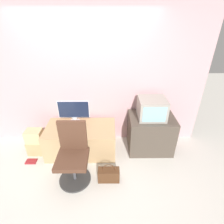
# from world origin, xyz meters

# --- Properties ---
(ground_plane) EXTENTS (12.00, 12.00, 0.00)m
(ground_plane) POSITION_xyz_m (0.00, 0.00, 0.00)
(ground_plane) COLOR beige
(wall_back) EXTENTS (4.40, 0.05, 2.60)m
(wall_back) POSITION_xyz_m (0.00, 1.32, 1.30)
(wall_back) COLOR #CC9EA3
(wall_back) RESTS_ON ground_plane
(desk) EXTENTS (1.29, 0.70, 0.55)m
(desk) POSITION_xyz_m (-0.14, 0.88, 0.27)
(desk) COLOR tan
(desk) RESTS_ON ground_plane
(side_stand) EXTENTS (0.83, 0.63, 0.72)m
(side_stand) POSITION_xyz_m (1.19, 0.96, 0.36)
(side_stand) COLOR #4C4238
(side_stand) RESTS_ON ground_plane
(main_monitor) EXTENTS (0.59, 0.21, 0.45)m
(main_monitor) POSITION_xyz_m (-0.27, 1.07, 0.78)
(main_monitor) COLOR silver
(main_monitor) RESTS_ON desk
(keyboard) EXTENTS (0.33, 0.13, 0.01)m
(keyboard) POSITION_xyz_m (-0.27, 0.78, 0.56)
(keyboard) COLOR white
(keyboard) RESTS_ON desk
(mouse) EXTENTS (0.05, 0.04, 0.03)m
(mouse) POSITION_xyz_m (-0.04, 0.78, 0.56)
(mouse) COLOR black
(mouse) RESTS_ON desk
(crt_tv) EXTENTS (0.49, 0.46, 0.36)m
(crt_tv) POSITION_xyz_m (1.16, 0.96, 0.90)
(crt_tv) COLOR gray
(crt_tv) RESTS_ON side_stand
(office_chair) EXTENTS (0.51, 0.51, 1.00)m
(office_chair) POSITION_xyz_m (-0.16, 0.24, 0.44)
(office_chair) COLOR #333333
(office_chair) RESTS_ON ground_plane
(cardboard_box_lower) EXTENTS (0.32, 0.25, 0.27)m
(cardboard_box_lower) POSITION_xyz_m (-1.00, 0.84, 0.14)
(cardboard_box_lower) COLOR tan
(cardboard_box_lower) RESTS_ON ground_plane
(cardboard_box_upper) EXTENTS (0.29, 0.23, 0.24)m
(cardboard_box_upper) POSITION_xyz_m (-1.00, 0.84, 0.39)
(cardboard_box_upper) COLOR #D1B27F
(cardboard_box_upper) RESTS_ON cardboard_box_lower
(handbag) EXTENTS (0.34, 0.15, 0.34)m
(handbag) POSITION_xyz_m (0.39, 0.16, 0.12)
(handbag) COLOR #4C2D19
(handbag) RESTS_ON ground_plane
(book) EXTENTS (0.19, 0.12, 0.02)m
(book) POSITION_xyz_m (-1.04, 0.57, 0.01)
(book) COLOR maroon
(book) RESTS_ON ground_plane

